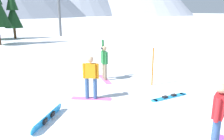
# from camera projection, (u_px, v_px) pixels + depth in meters

# --- Properties ---
(snowboarder_foreground) EXTENTS (1.49, 1.00, 1.72)m
(snowboarder_foreground) POSITION_uv_depth(u_px,v_px,m) (218.00, 116.00, 5.35)
(snowboarder_foreground) COLOR #993FD8
(snowboarder_foreground) RESTS_ON ground_plane
(snowboarder_midground) EXTENTS (1.47, 1.07, 1.70)m
(snowboarder_midground) POSITION_uv_depth(u_px,v_px,m) (91.00, 77.00, 8.55)
(snowboarder_midground) COLOR pink
(snowboarder_midground) RESTS_ON ground_plane
(snowboarder_background) EXTENTS (0.53, 1.60, 1.97)m
(snowboarder_background) POSITION_uv_depth(u_px,v_px,m) (104.00, 62.00, 11.07)
(snowboarder_background) COLOR pink
(snowboarder_background) RESTS_ON ground_plane
(loose_snowboard_near_right) EXTENTS (1.78, 0.31, 0.09)m
(loose_snowboard_near_right) POSITION_uv_depth(u_px,v_px,m) (169.00, 97.00, 8.92)
(loose_snowboard_near_right) COLOR #1E8CD8
(loose_snowboard_near_right) RESTS_ON ground_plane
(loose_snowboard_far_spare) EXTENTS (1.26, 1.50, 0.27)m
(loose_snowboard_far_spare) POSITION_uv_depth(u_px,v_px,m) (48.00, 118.00, 6.92)
(loose_snowboard_far_spare) COLOR #1E8CD8
(loose_snowboard_far_spare) RESTS_ON ground_plane
(trail_marker_pole) EXTENTS (0.06, 0.06, 1.75)m
(trail_marker_pole) POSITION_uv_depth(u_px,v_px,m) (153.00, 67.00, 10.21)
(trail_marker_pole) COLOR orange
(trail_marker_pole) RESTS_ON ground_plane
(pine_tree_broad) EXTENTS (2.19, 2.19, 6.16)m
(pine_tree_broad) POSITION_uv_depth(u_px,v_px,m) (13.00, 11.00, 27.63)
(pine_tree_broad) COLOR #472D19
(pine_tree_broad) RESTS_ON ground_plane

